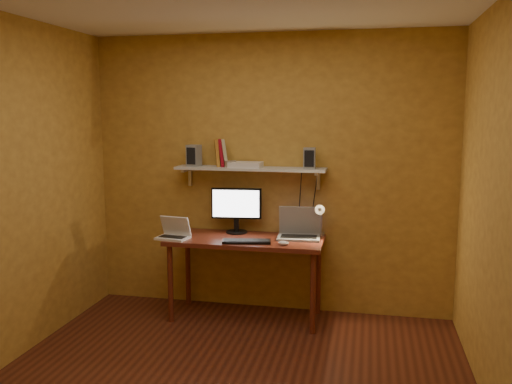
% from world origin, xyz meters
% --- Properties ---
extents(room, '(3.44, 3.24, 2.64)m').
position_xyz_m(room, '(0.00, 0.00, 1.30)').
color(room, '#5A2617').
rests_on(room, ground).
extents(desk, '(1.40, 0.60, 0.75)m').
position_xyz_m(desk, '(-0.16, 1.28, 0.66)').
color(desk, maroon).
rests_on(desk, ground).
extents(wall_shelf, '(1.40, 0.25, 0.21)m').
position_xyz_m(wall_shelf, '(-0.16, 1.47, 1.36)').
color(wall_shelf, silver).
rests_on(wall_shelf, room).
extents(monitor, '(0.47, 0.22, 0.43)m').
position_xyz_m(monitor, '(-0.29, 1.47, 0.99)').
color(monitor, black).
rests_on(monitor, desk).
extents(laptop, '(0.39, 0.30, 0.28)m').
position_xyz_m(laptop, '(0.31, 1.40, 0.82)').
color(laptop, gray).
rests_on(laptop, desk).
extents(netbook, '(0.30, 0.24, 0.20)m').
position_xyz_m(netbook, '(-0.79, 1.13, 0.81)').
color(netbook, white).
rests_on(netbook, desk).
extents(keyboard, '(0.44, 0.21, 0.02)m').
position_xyz_m(keyboard, '(-0.11, 1.11, 0.76)').
color(keyboard, black).
rests_on(keyboard, desk).
extents(mouse, '(0.11, 0.09, 0.03)m').
position_xyz_m(mouse, '(0.22, 1.09, 0.77)').
color(mouse, white).
rests_on(mouse, desk).
extents(desk_lamp, '(0.09, 0.23, 0.38)m').
position_xyz_m(desk_lamp, '(0.50, 1.41, 0.96)').
color(desk_lamp, silver).
rests_on(desk_lamp, desk).
extents(speaker_left, '(0.13, 0.13, 0.20)m').
position_xyz_m(speaker_left, '(-0.70, 1.46, 1.48)').
color(speaker_left, gray).
rests_on(speaker_left, wall_shelf).
extents(speaker_right, '(0.11, 0.11, 0.19)m').
position_xyz_m(speaker_right, '(0.39, 1.47, 1.47)').
color(speaker_right, gray).
rests_on(speaker_right, wall_shelf).
extents(books, '(0.18, 0.18, 0.25)m').
position_xyz_m(books, '(-0.45, 1.50, 1.50)').
color(books, '#B97B29').
rests_on(books, wall_shelf).
extents(shelf_camera, '(0.11, 0.07, 0.06)m').
position_xyz_m(shelf_camera, '(-0.34, 1.42, 1.41)').
color(shelf_camera, silver).
rests_on(shelf_camera, wall_shelf).
extents(router, '(0.30, 0.20, 0.05)m').
position_xyz_m(router, '(-0.20, 1.46, 1.40)').
color(router, white).
rests_on(router, wall_shelf).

